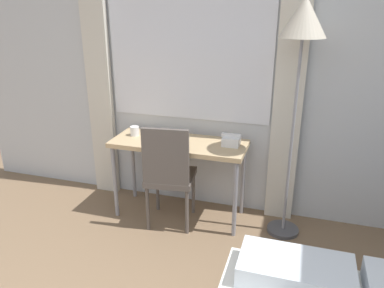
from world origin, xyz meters
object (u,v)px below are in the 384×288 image
standing_lamp (302,37)px  telephone (231,140)px  desk_chair (169,172)px  book (166,141)px  mug (135,131)px  desk (179,149)px

standing_lamp → telephone: bearing=173.9°
standing_lamp → desk_chair: bearing=-168.5°
book → mug: (-0.33, 0.09, 0.03)m
desk → telephone: bearing=5.7°
desk → desk_chair: bearing=-96.0°
desk → desk_chair: 0.24m
desk → mug: size_ratio=13.97×
desk → standing_lamp: standing_lamp is taller
desk_chair → standing_lamp: bearing=3.6°
desk → book: book is taller
desk → desk_chair: desk_chair is taller
telephone → desk_chair: bearing=-152.4°
desk → standing_lamp: bearing=-0.5°
standing_lamp → mug: size_ratio=22.62×
desk_chair → telephone: (0.47, 0.25, 0.24)m
desk_chair → standing_lamp: size_ratio=0.49×
standing_lamp → telephone: size_ratio=11.58×
mug → standing_lamp: bearing=-1.7°
desk → book: size_ratio=4.15×
standing_lamp → mug: 1.62m
desk_chair → telephone: 0.59m
desk_chair → standing_lamp: (0.96, 0.19, 1.10)m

